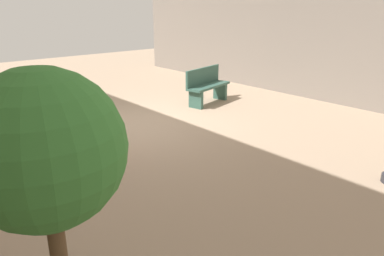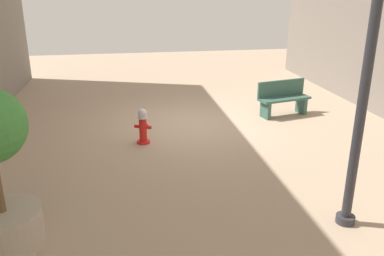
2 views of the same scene
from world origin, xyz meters
name	(u,v)px [view 2 (image 2 of 2)]	position (x,y,z in m)	size (l,w,h in m)	color
ground_plane	(192,124)	(0.00, 0.00, 0.00)	(23.40, 23.40, 0.00)	tan
fire_hydrant	(143,126)	(1.31, 1.13, 0.40)	(0.39, 0.37, 0.81)	red
bench_near	(283,98)	(-2.57, -0.30, 0.48)	(1.52, 0.75, 0.95)	#33594C
street_lamp	(367,75)	(-1.49, 4.92, 2.27)	(0.36, 0.36, 3.63)	#2D2D33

